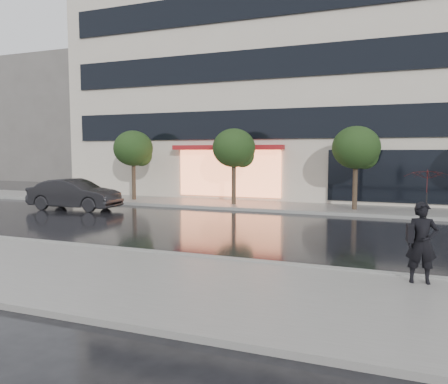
% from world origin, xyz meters
% --- Properties ---
extents(ground, '(120.00, 120.00, 0.00)m').
position_xyz_m(ground, '(0.00, 0.00, 0.00)').
color(ground, black).
rests_on(ground, ground).
extents(sidewalk_near, '(60.00, 4.50, 0.12)m').
position_xyz_m(sidewalk_near, '(0.00, -3.25, 0.06)').
color(sidewalk_near, slate).
rests_on(sidewalk_near, ground).
extents(sidewalk_far, '(60.00, 3.50, 0.12)m').
position_xyz_m(sidewalk_far, '(0.00, 10.25, 0.06)').
color(sidewalk_far, slate).
rests_on(sidewalk_far, ground).
extents(curb_near, '(60.00, 0.25, 0.14)m').
position_xyz_m(curb_near, '(0.00, -1.00, 0.07)').
color(curb_near, gray).
rests_on(curb_near, ground).
extents(curb_far, '(60.00, 0.25, 0.14)m').
position_xyz_m(curb_far, '(0.00, 8.50, 0.07)').
color(curb_far, gray).
rests_on(curb_far, ground).
extents(office_building, '(30.00, 12.76, 18.00)m').
position_xyz_m(office_building, '(-0.00, 17.97, 9.00)').
color(office_building, beige).
rests_on(office_building, ground).
extents(bg_building_left, '(14.00, 10.00, 12.00)m').
position_xyz_m(bg_building_left, '(-28.00, 26.00, 6.00)').
color(bg_building_left, '#59544F').
rests_on(bg_building_left, ground).
extents(tree_far_west, '(2.20, 2.20, 3.99)m').
position_xyz_m(tree_far_west, '(-8.94, 10.03, 2.92)').
color(tree_far_west, '#33261C').
rests_on(tree_far_west, ground).
extents(tree_mid_west, '(2.20, 2.20, 3.99)m').
position_xyz_m(tree_mid_west, '(-2.94, 10.03, 2.92)').
color(tree_mid_west, '#33261C').
rests_on(tree_mid_west, ground).
extents(tree_mid_east, '(2.20, 2.20, 3.99)m').
position_xyz_m(tree_mid_east, '(3.06, 10.03, 2.92)').
color(tree_mid_east, '#33261C').
rests_on(tree_mid_east, ground).
extents(parked_car, '(4.60, 1.87, 1.49)m').
position_xyz_m(parked_car, '(-9.79, 6.00, 0.74)').
color(parked_car, black).
rests_on(parked_car, ground).
extents(pedestrian_with_umbrella, '(1.01, 1.02, 2.33)m').
position_xyz_m(pedestrian_with_umbrella, '(5.23, -1.50, 1.64)').
color(pedestrian_with_umbrella, black).
rests_on(pedestrian_with_umbrella, sidewalk_near).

